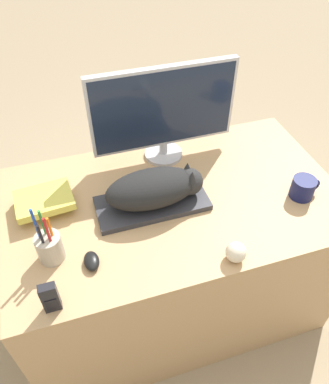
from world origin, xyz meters
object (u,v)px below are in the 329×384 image
(cat, at_px, (157,187))
(computer_mouse, at_px, (92,261))
(keyboard, at_px, (152,203))
(coffee_mug, at_px, (303,188))
(pen_cup, at_px, (50,247))
(baseball, at_px, (236,252))
(phone, at_px, (50,298))
(book_stack, at_px, (43,202))
(monitor, at_px, (164,111))

(cat, distance_m, computer_mouse, 0.35)
(computer_mouse, bearing_deg, keyboard, 36.65)
(computer_mouse, distance_m, coffee_mug, 0.84)
(pen_cup, bearing_deg, baseball, -18.17)
(keyboard, distance_m, coffee_mug, 0.59)
(coffee_mug, relative_size, baseball, 1.71)
(coffee_mug, relative_size, phone, 1.04)
(computer_mouse, bearing_deg, phone, -137.88)
(computer_mouse, distance_m, baseball, 0.48)
(computer_mouse, relative_size, book_stack, 0.36)
(baseball, height_order, book_stack, baseball)
(monitor, xyz_separation_m, computer_mouse, (-0.40, -0.48, -0.21))
(phone, bearing_deg, computer_mouse, 42.12)
(baseball, distance_m, book_stack, 0.73)
(keyboard, height_order, baseball, baseball)
(monitor, height_order, baseball, monitor)
(keyboard, xyz_separation_m, coffee_mug, (0.57, -0.12, 0.03))
(keyboard, bearing_deg, monitor, 64.37)
(phone, bearing_deg, keyboard, 38.60)
(monitor, distance_m, computer_mouse, 0.66)
(keyboard, xyz_separation_m, baseball, (0.19, -0.32, 0.02))
(keyboard, distance_m, computer_mouse, 0.33)
(cat, height_order, phone, cat)
(keyboard, height_order, coffee_mug, coffee_mug)
(cat, height_order, pen_cup, pen_cup)
(computer_mouse, height_order, book_stack, book_stack)
(phone, bearing_deg, cat, 37.24)
(monitor, xyz_separation_m, coffee_mug, (0.44, -0.40, -0.19))
(baseball, distance_m, phone, 0.60)
(cat, xyz_separation_m, monitor, (0.11, 0.28, 0.14))
(cat, bearing_deg, coffee_mug, -12.69)
(baseball, bearing_deg, book_stack, 143.66)
(monitor, height_order, pen_cup, monitor)
(pen_cup, height_order, phone, pen_cup)
(baseball, relative_size, book_stack, 0.32)
(keyboard, xyz_separation_m, phone, (-0.40, -0.32, 0.04))
(pen_cup, bearing_deg, keyboard, 18.64)
(cat, relative_size, book_stack, 1.67)
(cat, xyz_separation_m, computer_mouse, (-0.28, -0.20, -0.07))
(keyboard, bearing_deg, book_stack, 164.24)
(monitor, height_order, computer_mouse, monitor)
(cat, bearing_deg, baseball, -61.45)
(cat, bearing_deg, keyboard, 180.00)
(keyboard, distance_m, monitor, 0.38)
(cat, distance_m, pen_cup, 0.43)
(cat, bearing_deg, book_stack, 164.98)
(monitor, xyz_separation_m, pen_cup, (-0.52, -0.41, -0.17))
(monitor, height_order, book_stack, monitor)
(cat, height_order, book_stack, cat)
(computer_mouse, bearing_deg, coffee_mug, 4.98)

